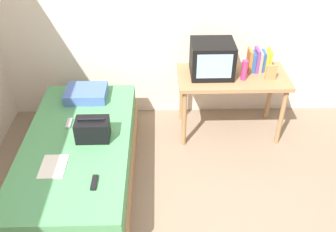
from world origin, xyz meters
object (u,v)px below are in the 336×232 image
object	(u,v)px
handbag	(93,129)
magazine	(53,166)
desk	(232,83)
remote_dark	(94,182)
pillow	(86,93)
bed	(80,160)
book_row	(259,61)
tv	(212,59)
picture_frame	(271,72)
water_bottle	(244,70)
remote_silver	(69,123)

from	to	relation	value
handbag	magazine	size ratio (longest dim) A/B	1.03
desk	remote_dark	size ratio (longest dim) A/B	7.44
pillow	desk	bearing A→B (deg)	1.76
pillow	handbag	world-z (taller)	handbag
bed	pillow	xyz separation A→B (m)	(-0.01, 0.71, 0.31)
book_row	magazine	xyz separation A→B (m)	(-1.96, -1.23, -0.34)
desk	tv	bearing A→B (deg)	172.05
picture_frame	desk	bearing A→B (deg)	165.50
bed	pillow	world-z (taller)	pillow
tv	picture_frame	size ratio (longest dim) A/B	2.70
desk	water_bottle	distance (m)	0.24
book_row	pillow	distance (m)	1.87
picture_frame	handbag	world-z (taller)	picture_frame
bed	book_row	distance (m)	2.11
tv	water_bottle	xyz separation A→B (m)	(0.32, -0.12, -0.07)
water_bottle	pillow	world-z (taller)	water_bottle
book_row	remote_dark	world-z (taller)	book_row
water_bottle	remote_silver	bearing A→B (deg)	-166.09
handbag	desk	bearing A→B (deg)	28.21
picture_frame	handbag	distance (m)	1.89
desk	picture_frame	bearing A→B (deg)	-14.50
bed	remote_silver	size ratio (longest dim) A/B	13.89
picture_frame	remote_silver	bearing A→B (deg)	-168.15
desk	remote_dark	distance (m)	1.86
desk	pillow	bearing A→B (deg)	-178.24
remote_dark	water_bottle	bearing A→B (deg)	41.44
handbag	magazine	distance (m)	0.48
picture_frame	pillow	xyz separation A→B (m)	(-1.93, 0.05, -0.25)
tv	remote_silver	xyz separation A→B (m)	(-1.43, -0.55, -0.39)
water_bottle	book_row	world-z (taller)	book_row
bed	pillow	distance (m)	0.78
book_row	picture_frame	distance (m)	0.22
desk	magazine	distance (m)	2.02
magazine	remote_dark	size ratio (longest dim) A/B	1.86
book_row	pillow	size ratio (longest dim) A/B	0.58
desk	water_bottle	xyz separation A→B (m)	(0.09, -0.09, 0.20)
remote_dark	remote_silver	bearing A→B (deg)	113.85
book_row	picture_frame	size ratio (longest dim) A/B	1.53
tv	water_bottle	distance (m)	0.35
remote_silver	water_bottle	bearing A→B (deg)	13.91
desk	bed	bearing A→B (deg)	-153.78
picture_frame	remote_dark	distance (m)	2.10
pillow	remote_dark	bearing A→B (deg)	-78.65
handbag	magazine	xyz separation A→B (m)	(-0.29, -0.37, -0.10)
desk	picture_frame	xyz separation A→B (m)	(0.37, -0.10, 0.17)
water_bottle	picture_frame	bearing A→B (deg)	-1.57
tv	remote_dark	size ratio (longest dim) A/B	2.82
tv	picture_frame	xyz separation A→B (m)	(0.60, -0.13, -0.10)
tv	desk	bearing A→B (deg)	-7.95
water_bottle	magazine	world-z (taller)	water_bottle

